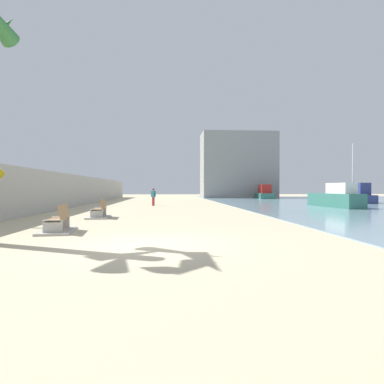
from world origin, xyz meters
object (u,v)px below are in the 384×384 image
bench_far (99,213)px  person_walking (153,196)px  boat_distant (356,195)px  boat_far_right (264,193)px  bench_near (58,225)px  boat_outer (335,198)px

bench_far → person_walking: person_walking is taller
person_walking → bench_far: bearing=-101.1°
boat_distant → boat_far_right: (-5.40, 15.59, -0.02)m
bench_near → person_walking: (2.64, 17.78, 0.66)m
person_walking → boat_distant: (21.18, 4.59, -0.10)m
bench_near → bench_far: bearing=87.1°
boat_distant → boat_outer: 10.69m
boat_distant → bench_far: bearing=-144.8°
person_walking → boat_far_right: 25.61m
bench_far → boat_outer: boat_outer is taller
bench_near → bench_far: 5.79m
bench_near → boat_far_right: (18.42, 37.95, 0.55)m
person_walking → boat_far_right: (15.78, 20.17, -0.11)m
bench_far → boat_far_right: boat_far_right is taller
bench_far → boat_outer: bearing=25.6°
person_walking → boat_outer: size_ratio=0.25×
bench_near → person_walking: size_ratio=1.43×
boat_far_right → boat_outer: 24.06m
bench_far → boat_distant: (23.52, 16.59, 0.56)m
person_walking → bench_near: bearing=-98.4°
boat_distant → bench_near: bearing=-136.8°
boat_distant → boat_outer: boat_distant is taller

